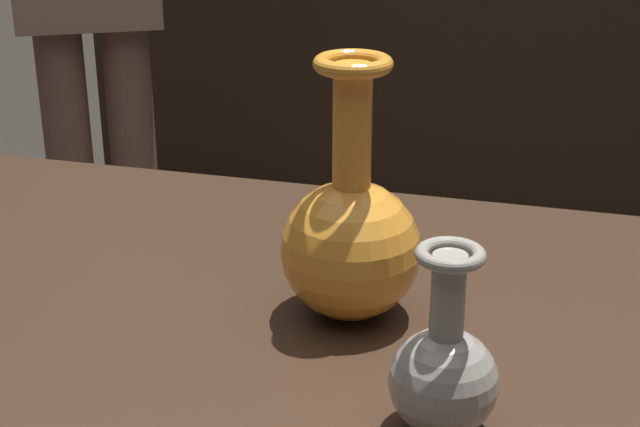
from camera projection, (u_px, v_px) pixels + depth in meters
name	position (u px, v px, depth m)	size (l,w,h in m)	color
back_display_shelf	(491.00, 78.00, 3.11)	(2.60, 0.40, 0.99)	black
vase_centerpiece	(351.00, 238.00, 0.95)	(0.14, 0.14, 0.27)	orange
vase_tall_behind	(444.00, 371.00, 0.78)	(0.09, 0.09, 0.16)	gray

